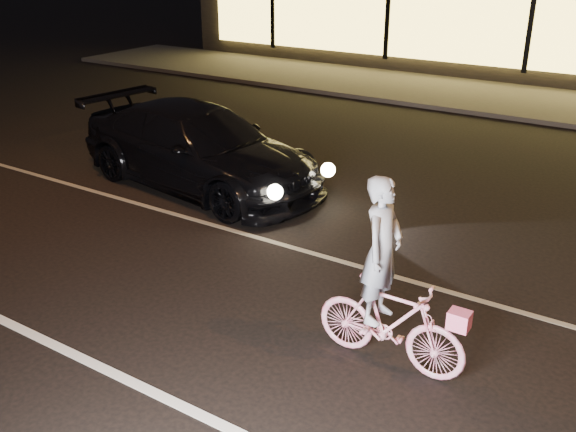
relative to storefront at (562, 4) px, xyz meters
The scene contains 7 objects.
ground 19.09m from the storefront, 90.00° to the right, with size 90.00×90.00×0.00m, color black.
lane_stripe_near 20.58m from the storefront, 90.00° to the right, with size 60.00×0.12×0.01m, color silver.
lane_stripe_far 17.10m from the storefront, 90.00° to the right, with size 60.00×0.10×0.01m, color gray.
sidewalk 6.32m from the storefront, 90.00° to the right, with size 30.00×4.00×0.12m, color #383533.
storefront is the anchor object (origin of this frame).
cyclist 18.95m from the storefront, 83.00° to the right, with size 1.64×0.57×2.07m.
sedan 16.00m from the storefront, 100.03° to the right, with size 5.18×2.64×1.44m.
Camera 1 is at (4.51, -5.09, 4.12)m, focal length 40.00 mm.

